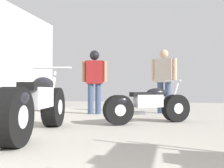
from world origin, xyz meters
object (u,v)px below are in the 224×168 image
Objects in this scene: motorcycle_black_naked at (147,105)px; mechanic_with_helmet at (94,76)px; mechanic_in_blue at (164,77)px; motorcycle_maroon_cruiser at (37,105)px.

motorcycle_black_naked is 0.94× the size of mechanic_with_helmet.
motorcycle_black_naked is 0.92× the size of mechanic_in_blue.
mechanic_in_blue reaches higher than mechanic_with_helmet.
motorcycle_black_naked is (1.41, 1.60, -0.09)m from motorcycle_maroon_cruiser.
motorcycle_maroon_cruiser is 1.40× the size of motorcycle_black_naked.
motorcycle_maroon_cruiser is 4.12m from mechanic_in_blue.
motorcycle_black_naked is at bearing 48.58° from motorcycle_maroon_cruiser.
motorcycle_black_naked is 2.24m from mechanic_with_helmet.
mechanic_in_blue is 1.03× the size of mechanic_with_helmet.
mechanic_with_helmet is at bearing 92.24° from motorcycle_maroon_cruiser.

